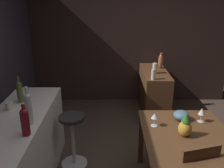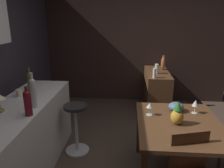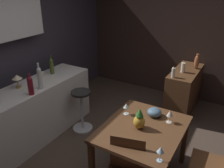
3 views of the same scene
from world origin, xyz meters
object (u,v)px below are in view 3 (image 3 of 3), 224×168
Objects in this scene: sideboard_cabinet at (184,90)px; chair_by_doorway at (216,163)px; bar_stool at (82,110)px; pineapple_centerpiece at (139,120)px; counter_lamp at (17,78)px; fruit_bowl at (154,112)px; cup_cream at (41,74)px; dining_table at (143,134)px; wine_bottle_clear at (40,77)px; wine_glass_left at (170,114)px; wine_bottle_ruby at (30,85)px; pillar_candle_short at (183,68)px; wine_bottle_olive at (52,66)px; wine_glass_right at (161,150)px; vase_copper at (197,62)px; wine_glass_center at (126,106)px; pillar_candle_tall at (173,73)px.

chair_by_doorway is (-1.89, -0.86, 0.09)m from sideboard_cabinet.
pineapple_centerpiece is (-0.48, -1.24, 0.47)m from bar_stool.
counter_lamp reaches higher than chair_by_doorway.
fruit_bowl is 1.67× the size of cup_cream.
chair_by_doorway reaches higher than dining_table.
chair_by_doorway is 0.90m from fruit_bowl.
wine_bottle_clear is (-2.06, 1.59, 0.67)m from sideboard_cabinet.
cup_cream is (-0.19, 0.66, 0.56)m from bar_stool.
fruit_bowl is (-0.13, -1.30, 0.41)m from bar_stool.
sideboard_cabinet is at bearing 7.96° from wine_glass_left.
chair_by_doorway is 2.51m from wine_bottle_ruby.
dining_table is 1.88m from pillar_candle_short.
wine_bottle_olive is 0.79m from wine_bottle_ruby.
wine_glass_right is 1.96m from wine_bottle_ruby.
counter_lamp is (-0.67, 0.03, 0.01)m from wine_bottle_olive.
wine_bottle_clear is 1.38× the size of vase_copper.
wine_bottle_clear is at bearing 142.63° from vase_copper.
wine_glass_center is 0.38× the size of wine_bottle_clear.
chair_by_doorway reaches higher than bar_stool.
bar_stool is 2.51× the size of vase_copper.
wine_bottle_ruby reaches higher than pillar_candle_tall.
pineapple_centerpiece is at bearing -126.14° from wine_glass_center.
wine_bottle_olive is 0.60m from wine_bottle_clear.
cup_cream is (0.53, 0.37, -0.10)m from wine_bottle_ruby.
dining_table is at bearing 176.88° from vase_copper.
sideboard_cabinet is 6.58× the size of wine_glass_right.
sideboard_cabinet is 6.52× the size of wine_glass_left.
wine_glass_center is 0.74× the size of pillar_candle_short.
wine_glass_right is at bearing -171.16° from sideboard_cabinet.
vase_copper reaches higher than pineapple_centerpiece.
dining_table is at bearing -179.73° from sideboard_cabinet.
pillar_candle_short is (1.55, 0.06, 0.11)m from fruit_bowl.
vase_copper is (2.07, 0.73, 0.45)m from chair_by_doorway.
chair_by_doorway is (0.11, -0.85, -0.14)m from dining_table.
wine_bottle_clear reaches higher than fruit_bowl.
dining_table is 1.56m from pillar_candle_tall.
wine_glass_left is 0.56m from wine_glass_center.
wine_glass_right is at bearing -100.62° from wine_bottle_clear.
cup_cream is at bearing 87.03° from wine_glass_center.
dining_table is 6.05× the size of fruit_bowl.
chair_by_doorway is at bearing -103.90° from fruit_bowl.
dining_table is 6.68× the size of wine_glass_right.
bar_stool is 4.29× the size of wine_glass_right.
bar_stool is 1.95m from pillar_candle_short.
wine_bottle_clear is at bearing 92.60° from dining_table.
pillar_candle_short is at bearing -49.71° from cup_cream.
wine_bottle_clear reaches higher than sideboard_cabinet.
pillar_candle_tall is at bearing 15.71° from wine_glass_left.
pineapple_centerpiece is at bearing -104.90° from wine_bottle_olive.
chair_by_doorway is at bearing -83.37° from counter_lamp.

